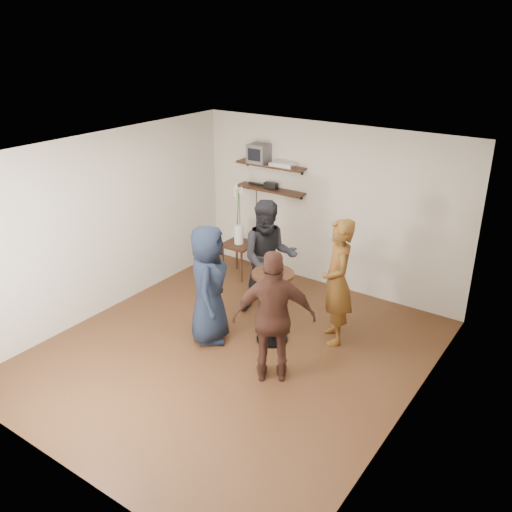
{
  "coord_description": "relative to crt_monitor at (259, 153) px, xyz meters",
  "views": [
    {
      "loc": [
        3.64,
        -4.72,
        3.93
      ],
      "look_at": [
        0.09,
        0.4,
        1.24
      ],
      "focal_mm": 38.0,
      "sensor_mm": 36.0,
      "label": 1
    }
  ],
  "objects": [
    {
      "name": "wine_glass_fl",
      "position": [
        1.42,
        -1.88,
        -0.89
      ],
      "size": [
        0.06,
        0.06,
        0.19
      ],
      "color": "silver",
      "rests_on": "drinks_table"
    },
    {
      "name": "person_dark",
      "position": [
        0.97,
        -1.17,
        -1.17
      ],
      "size": [
        1.04,
        1.01,
        1.7
      ],
      "primitive_type": "imported",
      "rotation": [
        0.0,
        0.0,
        0.65
      ],
      "color": "black",
      "rests_on": "room"
    },
    {
      "name": "room",
      "position": [
        1.22,
        -2.38,
        -0.72
      ],
      "size": [
        4.58,
        5.08,
        2.68
      ],
      "color": "#422A15",
      "rests_on": "ground"
    },
    {
      "name": "wine_glass_bl",
      "position": [
        1.44,
        -1.77,
        -0.89
      ],
      "size": [
        0.06,
        0.06,
        0.19
      ],
      "color": "silver",
      "rests_on": "drinks_table"
    },
    {
      "name": "person_brown",
      "position": [
        1.94,
        -2.53,
        -1.2
      ],
      "size": [
        1.02,
        0.87,
        1.64
      ],
      "primitive_type": "imported",
      "rotation": [
        0.0,
        0.0,
        3.74
      ],
      "color": "#41241C",
      "rests_on": "room"
    },
    {
      "name": "dvd_deck",
      "position": [
        0.46,
        0.0,
        -0.12
      ],
      "size": [
        0.4,
        0.24,
        0.06
      ],
      "primitive_type": "cube",
      "color": "silver",
      "rests_on": "shelf_upper"
    },
    {
      "name": "shelf_lower",
      "position": [
        0.22,
        0.0,
        -0.57
      ],
      "size": [
        1.2,
        0.25,
        0.04
      ],
      "primitive_type": "cube",
      "color": "black",
      "rests_on": "room"
    },
    {
      "name": "wine_glass_br",
      "position": [
        1.51,
        -1.83,
        -0.88
      ],
      "size": [
        0.07,
        0.07,
        0.2
      ],
      "color": "silver",
      "rests_on": "drinks_table"
    },
    {
      "name": "shelf_upper",
      "position": [
        0.22,
        0.0,
        -0.17
      ],
      "size": [
        1.2,
        0.25,
        0.04
      ],
      "primitive_type": "cube",
      "color": "black",
      "rests_on": "room"
    },
    {
      "name": "person_plaid",
      "position": [
        2.14,
        -1.34,
        -1.16
      ],
      "size": [
        0.7,
        0.74,
        1.71
      ],
      "primitive_type": "imported",
      "rotation": [
        0.0,
        0.0,
        -0.93
      ],
      "color": "#AB2313",
      "rests_on": "room"
    },
    {
      "name": "wine_glass_fr",
      "position": [
        1.54,
        -1.86,
        -0.87
      ],
      "size": [
        0.07,
        0.07,
        0.21
      ],
      "color": "silver",
      "rests_on": "drinks_table"
    },
    {
      "name": "vase_lilies",
      "position": [
        -0.11,
        -0.44,
        -1.1
      ],
      "size": [
        0.2,
        0.21,
        1.07
      ],
      "rotation": [
        0.0,
        0.0,
        0.03
      ],
      "color": "white",
      "rests_on": "side_table"
    },
    {
      "name": "power_strip",
      "position": [
        -0.09,
        0.05,
        -0.54
      ],
      "size": [
        0.3,
        0.05,
        0.03
      ],
      "primitive_type": "cube",
      "color": "black",
      "rests_on": "shelf_lower"
    },
    {
      "name": "side_table",
      "position": [
        -0.11,
        -0.43,
        -1.53
      ],
      "size": [
        0.5,
        0.5,
        0.58
      ],
      "rotation": [
        0.0,
        0.0,
        0.03
      ],
      "color": "black",
      "rests_on": "room"
    },
    {
      "name": "crt_monitor",
      "position": [
        0.0,
        0.0,
        0.0
      ],
      "size": [
        0.32,
        0.3,
        0.3
      ],
      "primitive_type": "cube",
      "color": "#59595B",
      "rests_on": "shelf_upper"
    },
    {
      "name": "drinks_table",
      "position": [
        1.47,
        -1.84,
        -1.37
      ],
      "size": [
        0.55,
        0.55,
        1.0
      ],
      "color": "black",
      "rests_on": "room"
    },
    {
      "name": "person_navy",
      "position": [
        0.76,
        -2.27,
        -1.21
      ],
      "size": [
        0.85,
        0.94,
        1.62
      ],
      "primitive_type": "imported",
      "rotation": [
        0.0,
        0.0,
        2.12
      ],
      "color": "#151E31",
      "rests_on": "room"
    },
    {
      "name": "radio",
      "position": [
        0.23,
        0.0,
        -0.5
      ],
      "size": [
        0.22,
        0.1,
        0.1
      ],
      "primitive_type": "cube",
      "color": "black",
      "rests_on": "shelf_lower"
    }
  ]
}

